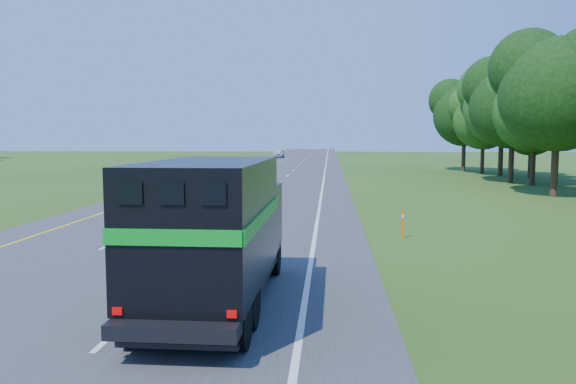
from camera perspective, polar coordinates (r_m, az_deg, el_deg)
name	(u,v)px	position (r m, az deg, el deg)	size (l,w,h in m)	color
road	(262,180)	(50.47, -2.63, 1.19)	(15.00, 260.00, 0.04)	#38383A
lane_markings	(262,180)	(50.47, -2.63, 1.22)	(11.15, 260.00, 0.01)	yellow
horse_truck	(215,228)	(12.89, -7.38, -3.69)	(2.49, 7.63, 3.36)	black
white_suv	(197,177)	(42.78, -9.23, 1.55)	(2.95, 6.39, 1.78)	white
far_car	(279,153)	(104.90, -0.95, 3.93)	(1.85, 4.59, 1.56)	silver
delineator	(403,223)	(22.11, 11.56, -3.13)	(0.09, 0.05, 1.11)	#F75E0D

